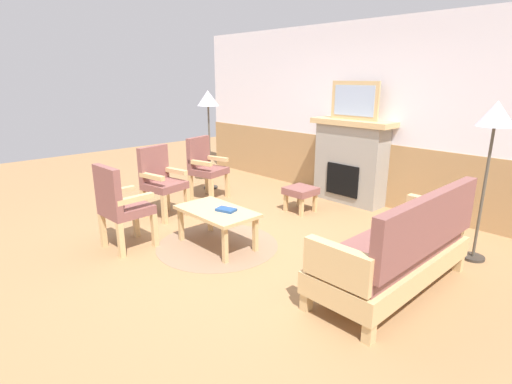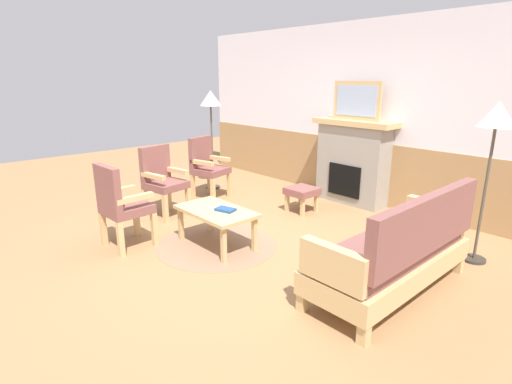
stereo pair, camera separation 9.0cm
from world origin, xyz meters
TOP-DOWN VIEW (x-y plane):
  - ground_plane at (0.00, 0.00)m, footprint 14.00×14.00m
  - wall_back at (0.00, 2.60)m, footprint 7.20×0.14m
  - fireplace at (0.00, 2.35)m, footprint 1.30×0.44m
  - framed_picture at (0.00, 2.35)m, footprint 0.80×0.04m
  - couch at (1.87, 0.35)m, footprint 0.70×1.80m
  - coffee_table at (-0.06, -0.22)m, footprint 0.96×0.56m
  - round_rug at (-0.06, -0.22)m, footprint 1.42×1.42m
  - book_on_table at (0.05, -0.16)m, footprint 0.25×0.19m
  - footstool at (-0.20, 1.43)m, footprint 0.40×0.40m
  - armchair_near_fireplace at (-1.71, 0.84)m, footprint 0.58×0.58m
  - armchair_by_window_left at (-1.42, -0.13)m, footprint 0.56×0.56m
  - armchair_front_left at (-0.74, -1.04)m, footprint 0.50×0.50m
  - floor_lamp_by_couch at (2.12, 1.59)m, footprint 0.36×0.36m
  - floor_lamp_by_chairs at (-2.11, 1.23)m, footprint 0.36×0.36m

SIDE VIEW (x-z plane):
  - ground_plane at x=0.00m, z-range 0.00..0.00m
  - round_rug at x=-0.06m, z-range 0.00..0.01m
  - footstool at x=-0.20m, z-range 0.10..0.46m
  - coffee_table at x=-0.06m, z-range 0.17..0.61m
  - couch at x=1.87m, z-range -0.09..0.89m
  - book_on_table at x=0.05m, z-range 0.44..0.47m
  - armchair_near_fireplace at x=-1.71m, z-range 0.05..1.03m
  - armchair_by_window_left at x=-1.42m, z-range 0.05..1.03m
  - armchair_front_left at x=-0.74m, z-range 0.05..1.03m
  - fireplace at x=0.00m, z-range 0.01..1.29m
  - wall_back at x=0.00m, z-range -0.04..2.66m
  - floor_lamp_by_couch at x=2.12m, z-range 0.61..2.29m
  - floor_lamp_by_chairs at x=-2.11m, z-range 0.61..2.29m
  - framed_picture at x=0.00m, z-range 1.28..1.84m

